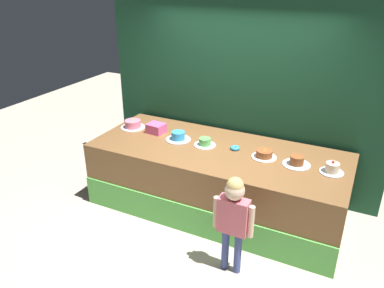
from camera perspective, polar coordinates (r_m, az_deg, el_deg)
ground_plane at (r=4.72m, az=0.42°, el=-13.47°), size 12.00×12.00×0.00m
stage_platform at (r=4.97m, az=3.75°, el=-5.34°), size 3.23×1.33×0.87m
curtain_backdrop at (r=5.24m, az=7.34°, el=7.76°), size 3.95×0.08×2.81m
child_figure at (r=3.84m, az=6.29°, el=-10.27°), size 0.43×0.20×1.13m
pink_box at (r=5.25m, az=-5.45°, el=2.40°), size 0.25×0.22×0.13m
donut at (r=4.78m, az=6.51°, el=-0.60°), size 0.12×0.12×0.04m
cake_far_left at (r=5.47m, az=-8.92°, el=2.95°), size 0.35×0.35×0.16m
cake_left at (r=5.01m, az=-2.10°, el=1.15°), size 0.34×0.34×0.11m
cake_center_left at (r=4.85m, az=1.95°, el=0.24°), size 0.28×0.28×0.14m
cake_center_right at (r=4.62m, az=10.86°, el=-1.53°), size 0.30×0.30×0.14m
cake_right at (r=4.53m, az=15.53°, el=-2.55°), size 0.32×0.32×0.11m
cake_far_right at (r=4.48m, az=20.39°, el=-3.49°), size 0.27×0.27×0.15m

